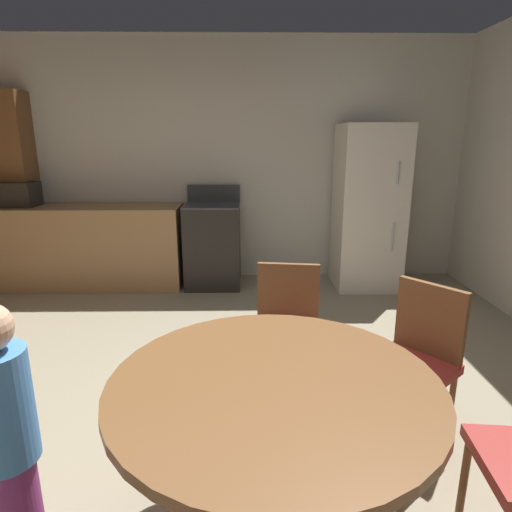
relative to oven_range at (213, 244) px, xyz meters
name	(u,v)px	position (x,y,z in m)	size (l,w,h in m)	color
ground_plane	(201,450)	(0.14, -2.75, -0.47)	(14.00, 14.00, 0.00)	gray
wall_back	(226,162)	(0.14, 0.40, 0.88)	(5.73, 0.12, 2.70)	beige
kitchen_counter	(88,246)	(-1.39, 0.00, -0.02)	(2.08, 0.60, 0.90)	#9E754C
pantry_column	(15,191)	(-2.21, 0.18, 0.58)	(0.44, 0.36, 2.10)	brown
oven_range	(213,244)	(0.00, 0.00, 0.00)	(0.60, 0.60, 1.10)	black
refrigerator	(368,208)	(1.70, -0.05, 0.41)	(0.68, 0.68, 1.76)	silver
microwave	(15,194)	(-2.11, 0.00, 0.56)	(0.44, 0.32, 0.26)	black
dining_table	(274,417)	(0.49, -3.32, 0.14)	(1.21, 1.21, 0.76)	brown
chair_northeast	(416,355)	(1.28, -2.66, 0.03)	(0.56, 0.56, 0.87)	brown
chair_north	(287,327)	(0.63, -2.30, 0.03)	(0.45, 0.45, 0.87)	brown
person_child	(5,440)	(-0.46, -3.40, 0.11)	(0.24, 0.24, 1.09)	#8C337A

